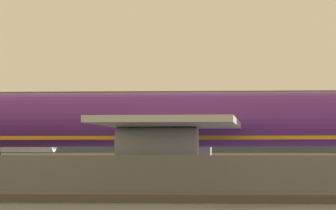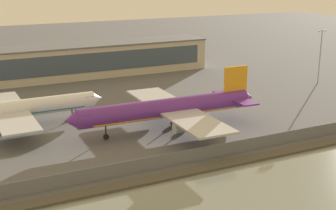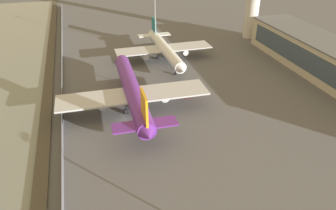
{
  "view_description": "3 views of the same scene",
  "coord_description": "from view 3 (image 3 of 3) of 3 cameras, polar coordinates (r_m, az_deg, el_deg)",
  "views": [
    {
      "loc": [
        1.04,
        -78.02,
        2.98
      ],
      "look_at": [
        -5.08,
        1.92,
        6.74
      ],
      "focal_mm": 105.0,
      "sensor_mm": 36.0,
      "label": 1
    },
    {
      "loc": [
        -52.67,
        -91.8,
        36.94
      ],
      "look_at": [
        -3.95,
        6.94,
        5.14
      ],
      "focal_mm": 50.0,
      "sensor_mm": 36.0,
      "label": 2
    },
    {
      "loc": [
        75.37,
        -9.11,
        47.13
      ],
      "look_at": [
        1.34,
        11.87,
        3.34
      ],
      "focal_mm": 35.0,
      "sensor_mm": 36.0,
      "label": 3
    }
  ],
  "objects": [
    {
      "name": "baggage_tug",
      "position": [
        99.79,
        3.31,
        1.93
      ],
      "size": [
        3.04,
        3.56,
        1.8
      ],
      "color": "red",
      "rests_on": "ground"
    },
    {
      "name": "apron_light_mast_apron_east",
      "position": [
        132.59,
        -2.24,
        14.35
      ],
      "size": [
        3.2,
        0.4,
        21.86
      ],
      "color": "#93969B",
      "rests_on": "ground"
    },
    {
      "name": "ground_plane",
      "position": [
        89.36,
        -7.59,
        -2.48
      ],
      "size": [
        500.0,
        500.0,
        0.0
      ],
      "primitive_type": "plane",
      "color": "#565659"
    },
    {
      "name": "cargo_jet_purple",
      "position": [
        91.69,
        -6.2,
        2.37
      ],
      "size": [
        48.83,
        41.76,
        14.09
      ],
      "color": "#602889",
      "rests_on": "ground"
    },
    {
      "name": "ops_van",
      "position": [
        132.35,
        -6.26,
        9.19
      ],
      "size": [
        2.71,
        5.41,
        2.48
      ],
      "color": "#1E2328",
      "rests_on": "ground"
    },
    {
      "name": "perimeter_fence",
      "position": [
        88.45,
        -17.92,
        -3.14
      ],
      "size": [
        280.0,
        0.1,
        2.71
      ],
      "color": "slate",
      "rests_on": "ground"
    },
    {
      "name": "shoreline_seawall",
      "position": [
        89.49,
        -20.67,
        -4.11
      ],
      "size": [
        320.0,
        3.0,
        0.5
      ],
      "color": "#474238",
      "rests_on": "ground"
    },
    {
      "name": "passenger_jet_white_teal",
      "position": [
        124.94,
        -0.6,
        9.77
      ],
      "size": [
        42.79,
        36.56,
        12.23
      ],
      "color": "white",
      "rests_on": "ground"
    }
  ]
}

